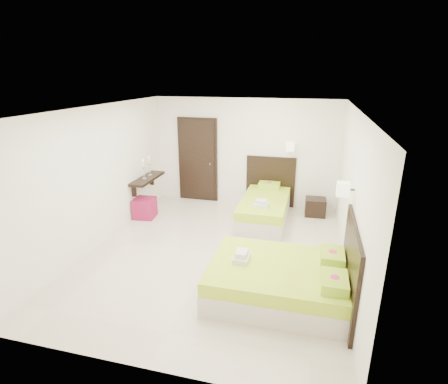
% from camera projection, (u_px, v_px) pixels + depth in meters
% --- Properties ---
extents(floor, '(5.50, 5.50, 0.00)m').
position_uv_depth(floor, '(215.00, 253.00, 6.43)').
color(floor, beige).
rests_on(floor, ground).
extents(bed_single, '(1.19, 1.99, 1.64)m').
position_uv_depth(bed_single, '(265.00, 206.00, 7.86)').
color(bed_single, beige).
rests_on(bed_single, ground).
extents(bed_double, '(1.99, 1.69, 1.64)m').
position_uv_depth(bed_double, '(284.00, 279.00, 5.08)').
color(bed_double, beige).
rests_on(bed_double, ground).
extents(nightstand, '(0.48, 0.43, 0.41)m').
position_uv_depth(nightstand, '(315.00, 207.00, 8.09)').
color(nightstand, black).
rests_on(nightstand, ground).
extents(ottoman, '(0.49, 0.49, 0.45)m').
position_uv_depth(ottoman, '(145.00, 208.00, 7.97)').
color(ottoman, maroon).
rests_on(ottoman, ground).
extents(door, '(1.02, 0.15, 2.14)m').
position_uv_depth(door, '(198.00, 160.00, 8.84)').
color(door, black).
rests_on(door, ground).
extents(console_shelf, '(0.35, 1.20, 0.78)m').
position_uv_depth(console_shelf, '(147.00, 179.00, 8.12)').
color(console_shelf, black).
rests_on(console_shelf, ground).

